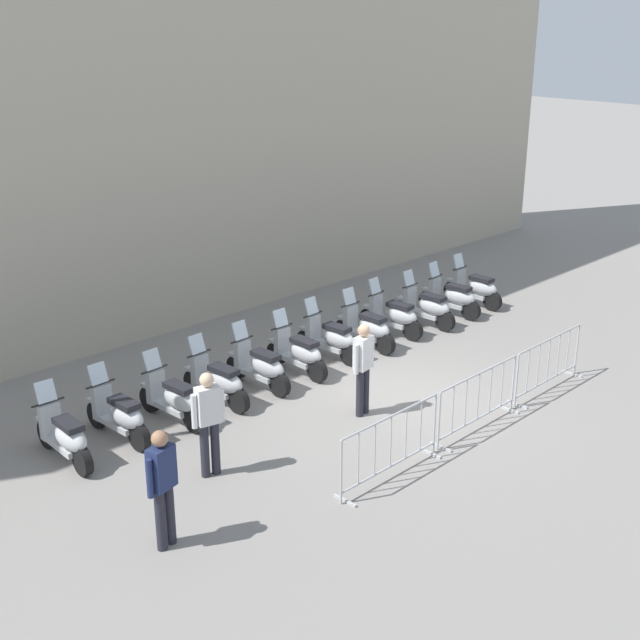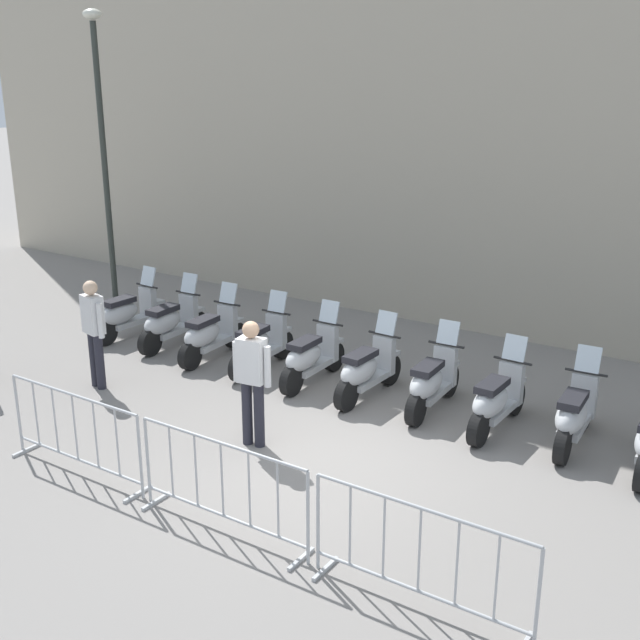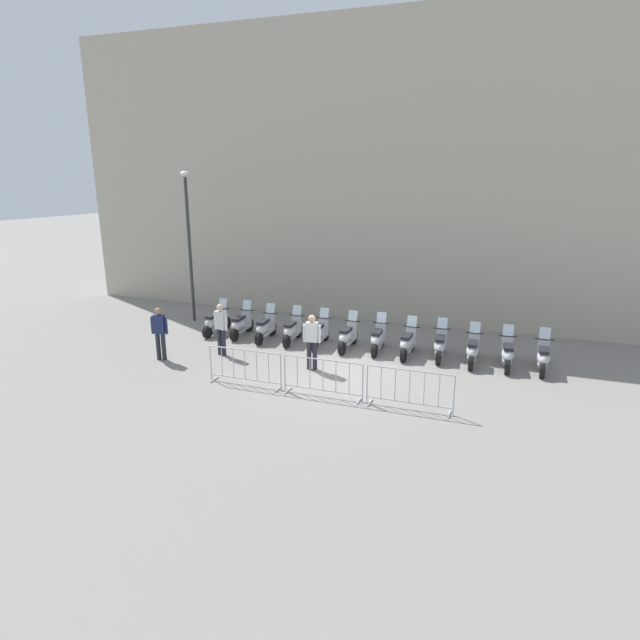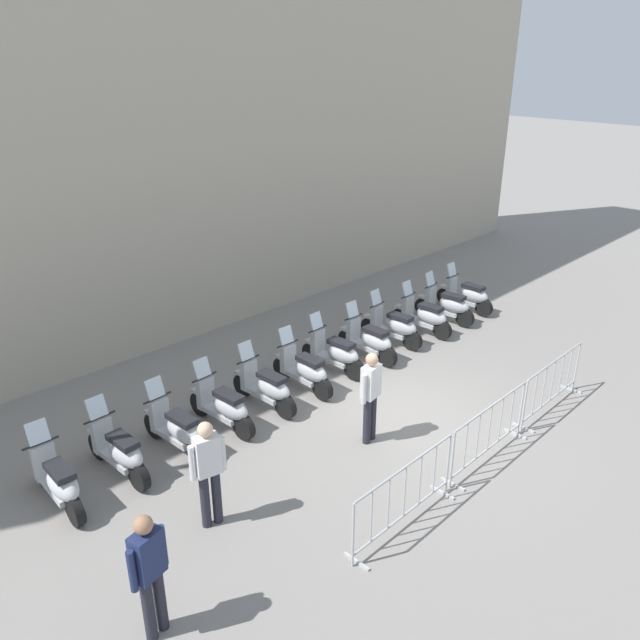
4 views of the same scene
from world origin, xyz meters
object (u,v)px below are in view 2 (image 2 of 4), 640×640
(motorcycle_3, at_px, (259,345))
(officer_near_row_end, at_px, (94,328))
(motorcycle_5, at_px, (366,370))
(motorcycle_6, at_px, (432,383))
(motorcycle_1, at_px, (170,323))
(motorcycle_2, at_px, (210,335))
(barrier_segment_2, at_px, (419,559))
(motorcycle_4, at_px, (311,357))
(officer_mid_plaza, at_px, (252,376))
(barrier_segment_0, at_px, (76,434))
(motorcycle_0, at_px, (127,314))
(street_lamp, at_px, (102,134))
(barrier_segment_1, at_px, (222,487))
(motorcycle_8, at_px, (574,415))
(motorcycle_7, at_px, (496,401))

(motorcycle_3, relative_size, officer_near_row_end, 0.99)
(motorcycle_5, distance_m, motorcycle_6, 1.04)
(motorcycle_1, xyz_separation_m, motorcycle_2, (1.03, 0.07, 0.00))
(barrier_segment_2, bearing_deg, officer_near_row_end, 173.07)
(motorcycle_4, bearing_deg, officer_mid_plaza, -65.58)
(motorcycle_6, distance_m, barrier_segment_0, 4.96)
(motorcycle_0, xyz_separation_m, motorcycle_6, (6.06, 1.16, 0.00))
(barrier_segment_2, bearing_deg, motorcycle_3, 151.15)
(motorcycle_1, relative_size, motorcycle_4, 1.00)
(motorcycle_1, relative_size, officer_near_row_end, 0.99)
(barrier_segment_2, xyz_separation_m, officer_near_row_end, (-6.85, 0.83, 0.45))
(street_lamp, distance_m, officer_near_row_end, 5.25)
(motorcycle_6, xyz_separation_m, barrier_segment_0, (-2.09, -4.49, 0.07))
(barrier_segment_1, bearing_deg, barrier_segment_0, -169.81)
(motorcycle_5, relative_size, street_lamp, 0.29)
(barrier_segment_0, bearing_deg, motorcycle_6, 65.07)
(motorcycle_8, bearing_deg, motorcycle_6, -169.55)
(motorcycle_1, xyz_separation_m, motorcycle_4, (3.04, 0.47, 0.00))
(motorcycle_0, bearing_deg, motorcycle_8, 10.72)
(officer_near_row_end, bearing_deg, motorcycle_1, 110.27)
(officer_near_row_end, bearing_deg, motorcycle_3, 59.00)
(motorcycle_3, xyz_separation_m, barrier_segment_2, (5.52, -3.04, 0.07))
(barrier_segment_0, xyz_separation_m, officer_mid_plaza, (1.01, 2.01, 0.45))
(barrier_segment_1, xyz_separation_m, street_lamp, (-8.27, 3.93, 3.01))
(motorcycle_4, relative_size, barrier_segment_2, 0.77)
(motorcycle_7, relative_size, barrier_segment_1, 0.78)
(motorcycle_3, distance_m, officer_mid_plaza, 2.74)
(motorcycle_0, xyz_separation_m, motorcycle_4, (4.05, 0.70, 0.00))
(motorcycle_3, bearing_deg, motorcycle_1, -171.64)
(motorcycle_5, bearing_deg, barrier_segment_2, -44.00)
(barrier_segment_1, xyz_separation_m, officer_near_row_end, (-4.55, 1.25, 0.45))
(motorcycle_1, bearing_deg, street_lamp, 165.66)
(barrier_segment_2, relative_size, officer_mid_plaza, 1.28)
(motorcycle_7, distance_m, barrier_segment_1, 4.24)
(motorcycle_8, relative_size, street_lamp, 0.29)
(motorcycle_6, bearing_deg, street_lamp, -178.89)
(barrier_segment_0, xyz_separation_m, street_lamp, (-5.97, 4.34, 3.01))
(street_lamp, bearing_deg, barrier_segment_2, -18.39)
(motorcycle_3, relative_size, barrier_segment_2, 0.77)
(motorcycle_7, bearing_deg, barrier_segment_0, -124.26)
(barrier_segment_2, bearing_deg, officer_mid_plaza, 161.80)
(motorcycle_5, xyz_separation_m, barrier_segment_1, (1.21, -3.80, 0.07))
(motorcycle_2, distance_m, motorcycle_8, 6.16)
(motorcycle_0, bearing_deg, motorcycle_6, 10.81)
(motorcycle_3, distance_m, barrier_segment_0, 3.98)
(motorcycle_7, xyz_separation_m, barrier_segment_1, (-0.81, -4.16, 0.07))
(motorcycle_8, bearing_deg, motorcycle_7, -163.35)
(barrier_segment_1, relative_size, officer_near_row_end, 1.28)
(motorcycle_1, relative_size, motorcycle_8, 1.00)
(motorcycle_2, relative_size, motorcycle_5, 0.99)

